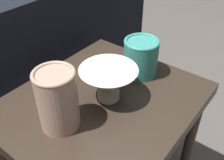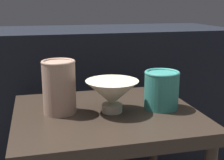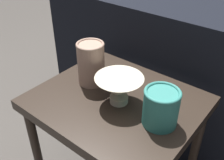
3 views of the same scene
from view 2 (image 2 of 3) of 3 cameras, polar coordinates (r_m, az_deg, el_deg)
The scene contains 5 objects.
table at distance 1.04m, azimuth -1.06°, elevation -9.13°, with size 0.59×0.50×0.52m.
couch_backdrop at distance 1.59m, azimuth -5.62°, elevation -4.13°, with size 1.45×0.50×0.74m.
bowl at distance 0.99m, azimuth 0.02°, elevation -2.44°, with size 0.17×0.17×0.10m.
vase_textured_left at distance 0.99m, azimuth -9.64°, elevation -1.11°, with size 0.11×0.11×0.17m.
vase_colorful_right at distance 1.04m, azimuth 9.05°, elevation -1.64°, with size 0.12×0.12×0.13m.
Camera 2 is at (-0.21, -0.93, 0.87)m, focal length 50.00 mm.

